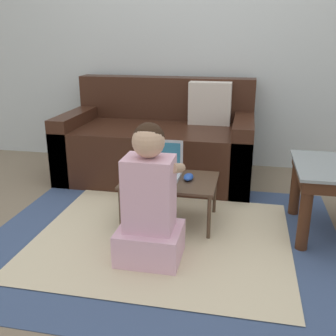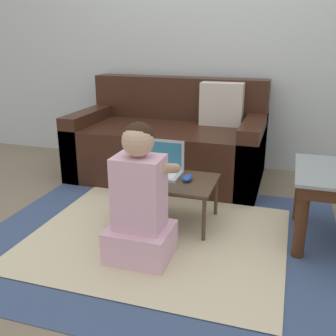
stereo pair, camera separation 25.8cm
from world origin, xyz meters
The scene contains 8 objects.
ground_plane centered at (0.00, 0.00, 0.00)m, with size 16.00×16.00×0.00m, color #7F705B.
wall_back centered at (0.00, 1.45, 1.25)m, with size 9.00×0.06×2.50m.
area_rug centered at (0.05, -0.16, 0.00)m, with size 2.14×1.80×0.01m.
couch centered at (-0.22, 0.97, 0.30)m, with size 1.60×0.89×0.84m.
laptop_desk centered at (0.05, 0.08, 0.28)m, with size 0.61×0.43×0.30m.
laptop centered at (-0.02, 0.14, 0.34)m, with size 0.26×0.22×0.23m.
computer_mouse centered at (0.17, 0.09, 0.32)m, with size 0.06×0.11×0.04m.
person_seated centered at (0.03, -0.39, 0.33)m, with size 0.35×0.44×0.78m.
Camera 2 is at (0.76, -2.21, 1.20)m, focal length 42.00 mm.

